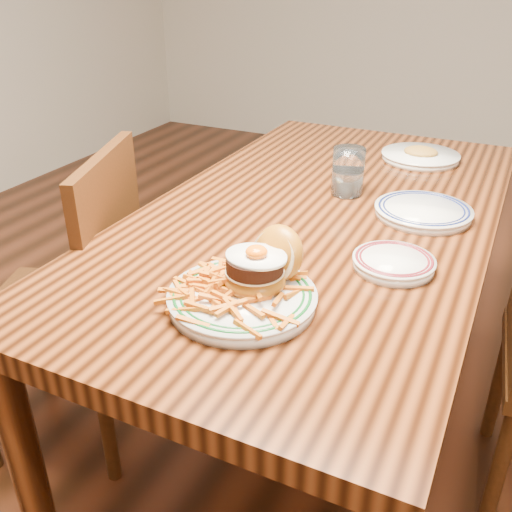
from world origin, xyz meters
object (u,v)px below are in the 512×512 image
at_px(main_plate, 248,285).
at_px(side_plate, 394,262).
at_px(chair_left, 78,298).
at_px(table, 318,240).

xyz_separation_m(main_plate, side_plate, (0.22, 0.25, -0.02)).
height_order(main_plate, side_plate, main_plate).
height_order(chair_left, side_plate, chair_left).
distance_m(chair_left, side_plate, 0.89).
bearing_deg(side_plate, main_plate, -131.02).
relative_size(chair_left, side_plate, 5.25).
relative_size(main_plate, side_plate, 1.73).
bearing_deg(side_plate, table, 136.77).
distance_m(main_plate, side_plate, 0.33).
bearing_deg(side_plate, chair_left, -175.71).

